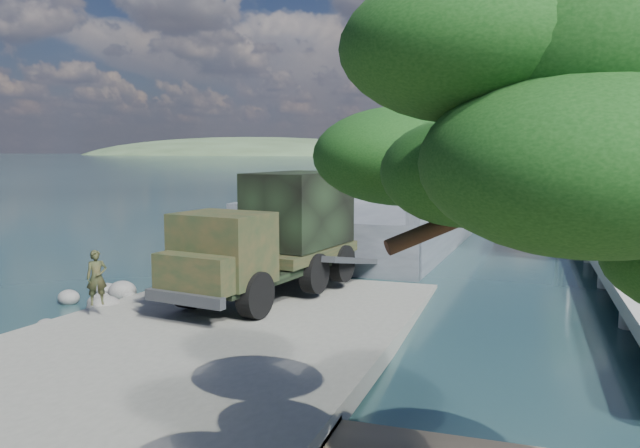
{
  "coord_description": "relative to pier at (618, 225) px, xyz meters",
  "views": [
    {
      "loc": [
        8.13,
        -16.99,
        5.54
      ],
      "look_at": [
        0.65,
        6.0,
        2.65
      ],
      "focal_mm": 35.0,
      "sensor_mm": 36.0,
      "label": 1
    }
  ],
  "objects": [
    {
      "name": "ground",
      "position": [
        -13.0,
        -18.77,
        -1.6
      ],
      "size": [
        1400.0,
        1400.0,
        0.0
      ],
      "primitive_type": "plane",
      "color": "#163436",
      "rests_on": "ground"
    },
    {
      "name": "boat_ramp",
      "position": [
        -13.0,
        -19.77,
        -1.35
      ],
      "size": [
        10.0,
        18.0,
        0.5
      ],
      "primitive_type": "cube",
      "color": "slate",
      "rests_on": "ground"
    },
    {
      "name": "shoreline_rocks",
      "position": [
        -19.2,
        -18.27,
        -1.6
      ],
      "size": [
        3.2,
        5.6,
        0.9
      ],
      "primitive_type": null,
      "color": "#5C5C59",
      "rests_on": "ground"
    },
    {
      "name": "distant_headlands",
      "position": [
        37.0,
        541.23,
        -1.6
      ],
      "size": [
        1000.0,
        240.0,
        48.0
      ],
      "primitive_type": null,
      "color": "#384C2F",
      "rests_on": "ground"
    },
    {
      "name": "pier",
      "position": [
        0.0,
        0.0,
        0.0
      ],
      "size": [
        6.4,
        44.0,
        6.1
      ],
      "color": "#A8A89E",
      "rests_on": "ground"
    },
    {
      "name": "landing_craft",
      "position": [
        -12.59,
        5.45,
        -0.72
      ],
      "size": [
        11.0,
        36.61,
        10.75
      ],
      "rotation": [
        0.0,
        0.0,
        -0.06
      ],
      "color": "#454B52",
      "rests_on": "ground"
    },
    {
      "name": "military_truck",
      "position": [
        -13.07,
        -15.55,
        0.99
      ],
      "size": [
        4.3,
        9.4,
        4.21
      ],
      "rotation": [
        0.0,
        0.0,
        -0.17
      ],
      "color": "black",
      "rests_on": "boat_ramp"
    },
    {
      "name": "soldier",
      "position": [
        -16.97,
        -20.32,
        -0.27
      ],
      "size": [
        0.72,
        0.7,
        1.66
      ],
      "primitive_type": "imported",
      "rotation": [
        0.0,
        0.0,
        0.74
      ],
      "color": "#1C2F1A",
      "rests_on": "boat_ramp"
    },
    {
      "name": "overhang_tree",
      "position": [
        -3.81,
        -28.73,
        3.78
      ],
      "size": [
        7.39,
        6.81,
        6.71
      ],
      "color": "#351D15",
      "rests_on": "ground"
    }
  ]
}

